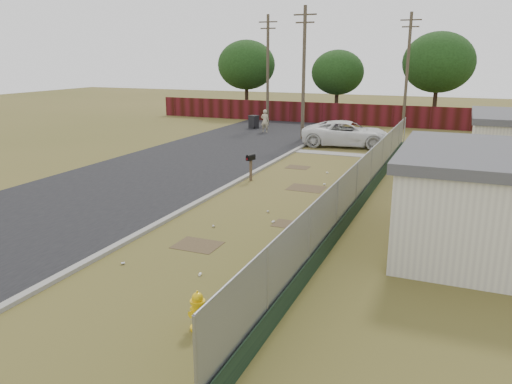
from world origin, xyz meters
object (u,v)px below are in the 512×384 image
at_px(pedestrian, 265,121).
at_px(trash_bin, 254,122).
at_px(mailbox, 251,160).
at_px(pickup_truck, 348,134).
at_px(fire_hydrant, 198,312).

xyz_separation_m(pedestrian, trash_bin, (-1.69, 1.76, -0.35)).
bearing_deg(mailbox, trash_bin, 112.41).
xyz_separation_m(mailbox, trash_bin, (-6.77, 16.41, -0.47)).
bearing_deg(trash_bin, mailbox, -67.59).
bearing_deg(mailbox, pickup_truck, 79.03).
relative_size(fire_hydrant, trash_bin, 0.86).
distance_m(fire_hydrant, pedestrian, 28.90).
xyz_separation_m(pickup_truck, trash_bin, (-8.92, 5.31, -0.28)).
xyz_separation_m(fire_hydrant, mailbox, (-4.21, 12.71, 0.59)).
bearing_deg(fire_hydrant, trash_bin, 110.65).
bearing_deg(trash_bin, pedestrian, -46.21).
bearing_deg(pickup_truck, mailbox, 160.72).
height_order(pickup_truck, pedestrian, pedestrian).
bearing_deg(mailbox, fire_hydrant, -71.68).
bearing_deg(trash_bin, pickup_truck, -30.79).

